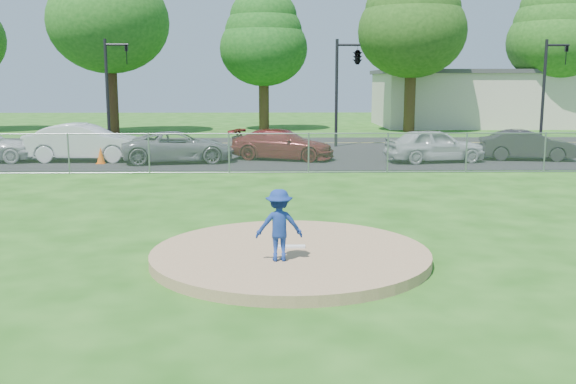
# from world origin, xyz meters

# --- Properties ---
(ground) EXTENTS (120.00, 120.00, 0.00)m
(ground) POSITION_xyz_m (0.00, 10.00, 0.00)
(ground) COLOR #1A4E11
(ground) RESTS_ON ground
(pitchers_mound) EXTENTS (5.40, 5.40, 0.20)m
(pitchers_mound) POSITION_xyz_m (0.00, 0.00, 0.10)
(pitchers_mound) COLOR #987753
(pitchers_mound) RESTS_ON ground
(pitching_rubber) EXTENTS (0.60, 0.15, 0.04)m
(pitching_rubber) POSITION_xyz_m (0.00, 0.20, 0.22)
(pitching_rubber) COLOR white
(pitching_rubber) RESTS_ON pitchers_mound
(chain_link_fence) EXTENTS (40.00, 0.06, 1.50)m
(chain_link_fence) POSITION_xyz_m (0.00, 12.00, 0.75)
(chain_link_fence) COLOR gray
(chain_link_fence) RESTS_ON ground
(parking_lot) EXTENTS (50.00, 8.00, 0.01)m
(parking_lot) POSITION_xyz_m (0.00, 16.50, 0.01)
(parking_lot) COLOR black
(parking_lot) RESTS_ON ground
(street) EXTENTS (60.00, 7.00, 0.01)m
(street) POSITION_xyz_m (0.00, 24.00, 0.00)
(street) COLOR black
(street) RESTS_ON ground
(commercial_building) EXTENTS (16.40, 9.40, 4.30)m
(commercial_building) POSITION_xyz_m (16.00, 38.00, 2.16)
(commercial_building) COLOR beige
(commercial_building) RESTS_ON ground
(tree_left) EXTENTS (7.84, 7.84, 12.53)m
(tree_left) POSITION_xyz_m (-11.00, 31.00, 8.24)
(tree_left) COLOR #341E12
(tree_left) RESTS_ON ground
(tree_center) EXTENTS (6.16, 6.16, 9.84)m
(tree_center) POSITION_xyz_m (-1.00, 34.00, 6.47)
(tree_center) COLOR #3D2816
(tree_center) RESTS_ON ground
(tree_right) EXTENTS (7.28, 7.28, 11.63)m
(tree_right) POSITION_xyz_m (9.00, 32.00, 7.65)
(tree_right) COLOR #3B2915
(tree_right) RESTS_ON ground
(tree_far_right) EXTENTS (6.72, 6.72, 10.74)m
(tree_far_right) POSITION_xyz_m (20.00, 35.00, 7.06)
(tree_far_right) COLOR #392714
(tree_far_right) RESTS_ON ground
(traffic_signal_left) EXTENTS (1.28, 0.20, 5.60)m
(traffic_signal_left) POSITION_xyz_m (-8.76, 22.00, 3.36)
(traffic_signal_left) COLOR black
(traffic_signal_left) RESTS_ON ground
(traffic_signal_center) EXTENTS (1.42, 2.48, 5.60)m
(traffic_signal_center) POSITION_xyz_m (3.97, 22.00, 4.61)
(traffic_signal_center) COLOR black
(traffic_signal_center) RESTS_ON ground
(traffic_signal_right) EXTENTS (1.28, 0.20, 5.60)m
(traffic_signal_right) POSITION_xyz_m (14.24, 22.00, 3.36)
(traffic_signal_right) COLOR black
(traffic_signal_right) RESTS_ON ground
(pitcher) EXTENTS (0.88, 0.54, 1.32)m
(pitcher) POSITION_xyz_m (-0.22, -0.71, 0.86)
(pitcher) COLOR navy
(pitcher) RESTS_ON pitchers_mound
(traffic_cone) EXTENTS (0.36, 0.36, 0.69)m
(traffic_cone) POSITION_xyz_m (-7.59, 14.91, 0.36)
(traffic_cone) COLOR #FD640D
(traffic_cone) RESTS_ON parking_lot
(parked_car_white) EXTENTS (4.94, 1.78, 1.62)m
(parked_car_white) POSITION_xyz_m (-8.51, 15.86, 0.82)
(parked_car_white) COLOR silver
(parked_car_white) RESTS_ON parking_lot
(parked_car_gray) EXTENTS (5.02, 2.93, 1.31)m
(parked_car_gray) POSITION_xyz_m (-4.38, 15.35, 0.67)
(parked_car_gray) COLOR slate
(parked_car_gray) RESTS_ON parking_lot
(parked_car_darkred) EXTENTS (4.93, 3.12, 1.33)m
(parked_car_darkred) POSITION_xyz_m (0.07, 16.27, 0.68)
(parked_car_darkred) COLOR maroon
(parked_car_darkred) RESTS_ON parking_lot
(parked_car_pearl) EXTENTS (4.43, 2.37, 1.43)m
(parked_car_pearl) POSITION_xyz_m (6.59, 15.24, 0.73)
(parked_car_pearl) COLOR silver
(parked_car_pearl) RESTS_ON parking_lot
(parked_car_charcoal) EXTENTS (4.15, 1.99, 1.31)m
(parked_car_charcoal) POSITION_xyz_m (10.85, 15.88, 0.67)
(parked_car_charcoal) COLOR black
(parked_car_charcoal) RESTS_ON parking_lot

